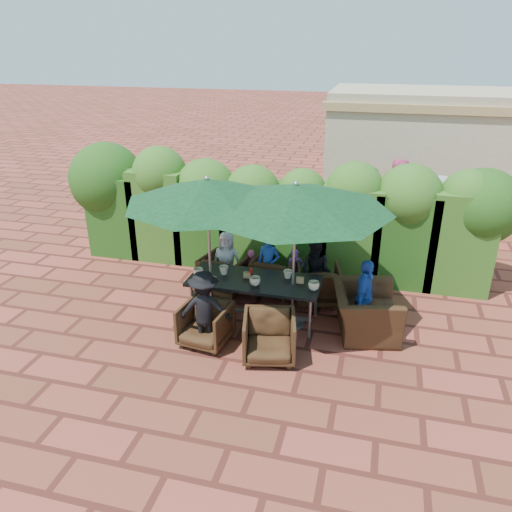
% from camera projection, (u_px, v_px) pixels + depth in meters
% --- Properties ---
extents(ground, '(80.00, 80.00, 0.00)m').
position_uv_depth(ground, '(247.00, 322.00, 8.44)').
color(ground, brown).
rests_on(ground, ground).
extents(dining_table, '(2.18, 0.90, 0.75)m').
position_uv_depth(dining_table, '(255.00, 284.00, 8.27)').
color(dining_table, black).
rests_on(dining_table, ground).
extents(umbrella_left, '(2.66, 2.66, 2.46)m').
position_uv_depth(umbrella_left, '(207.00, 191.00, 7.78)').
color(umbrella_left, gray).
rests_on(umbrella_left, ground).
extents(umbrella_right, '(2.99, 2.99, 2.46)m').
position_uv_depth(umbrella_right, '(296.00, 197.00, 7.49)').
color(umbrella_right, gray).
rests_on(umbrella_right, ground).
extents(chair_far_left, '(0.92, 0.88, 0.80)m').
position_uv_depth(chair_far_left, '(225.00, 272.00, 9.31)').
color(chair_far_left, black).
rests_on(chair_far_left, ground).
extents(chair_far_mid, '(0.83, 0.78, 0.78)m').
position_uv_depth(chair_far_mid, '(274.00, 274.00, 9.27)').
color(chair_far_mid, black).
rests_on(chair_far_mid, ground).
extents(chair_far_right, '(0.88, 0.85, 0.77)m').
position_uv_depth(chair_far_right, '(318.00, 282.00, 8.95)').
color(chair_far_right, black).
rests_on(chair_far_right, ground).
extents(chair_near_left, '(0.79, 0.75, 0.73)m').
position_uv_depth(chair_near_left, '(205.00, 322.00, 7.73)').
color(chair_near_left, black).
rests_on(chair_near_left, ground).
extents(chair_near_right, '(0.90, 0.86, 0.78)m').
position_uv_depth(chair_near_right, '(269.00, 335.00, 7.35)').
color(chair_near_right, black).
rests_on(chair_near_right, ground).
extents(chair_end_right, '(0.97, 1.28, 1.01)m').
position_uv_depth(chair_end_right, '(366.00, 305.00, 7.96)').
color(chair_end_right, black).
rests_on(chair_end_right, ground).
extents(adult_far_left, '(0.57, 0.35, 1.14)m').
position_uv_depth(adult_far_left, '(227.00, 261.00, 9.36)').
color(adult_far_left, silver).
rests_on(adult_far_left, ground).
extents(adult_far_mid, '(0.43, 0.36, 1.18)m').
position_uv_depth(adult_far_mid, '(268.00, 265.00, 9.14)').
color(adult_far_mid, '#204CAE').
rests_on(adult_far_mid, ground).
extents(adult_far_right, '(0.65, 0.51, 1.19)m').
position_uv_depth(adult_far_right, '(316.00, 272.00, 8.85)').
color(adult_far_right, black).
rests_on(adult_far_right, ground).
extents(adult_near_left, '(0.87, 0.55, 1.25)m').
position_uv_depth(adult_near_left, '(204.00, 309.00, 7.58)').
color(adult_near_left, black).
rests_on(adult_near_left, ground).
extents(adult_end_right, '(0.46, 0.78, 1.26)m').
position_uv_depth(adult_end_right, '(364.00, 297.00, 7.94)').
color(adult_end_right, '#204CAE').
rests_on(adult_end_right, ground).
extents(child_left, '(0.30, 0.25, 0.80)m').
position_uv_depth(child_left, '(251.00, 270.00, 9.39)').
color(child_left, '#E14F8C').
rests_on(child_left, ground).
extents(child_right, '(0.38, 0.34, 0.87)m').
position_uv_depth(child_right, '(295.00, 271.00, 9.25)').
color(child_right, '#7D489D').
rests_on(child_right, ground).
extents(pedestrian_a, '(1.71, 1.40, 1.77)m').
position_uv_depth(pedestrian_a, '(367.00, 205.00, 11.50)').
color(pedestrian_a, green).
rests_on(pedestrian_a, ground).
extents(pedestrian_b, '(0.93, 0.57, 1.93)m').
position_uv_depth(pedestrian_b, '(394.00, 200.00, 11.55)').
color(pedestrian_b, '#E14F8C').
rests_on(pedestrian_b, ground).
extents(pedestrian_c, '(1.14, 0.75, 1.64)m').
position_uv_depth(pedestrian_c, '(437.00, 211.00, 11.25)').
color(pedestrian_c, gray).
rests_on(pedestrian_c, ground).
extents(cup_a, '(0.17, 0.17, 0.14)m').
position_uv_depth(cup_a, '(198.00, 272.00, 8.34)').
color(cup_a, beige).
rests_on(cup_a, dining_table).
extents(cup_b, '(0.16, 0.16, 0.15)m').
position_uv_depth(cup_b, '(224.00, 270.00, 8.40)').
color(cup_b, beige).
rests_on(cup_b, dining_table).
extents(cup_c, '(0.18, 0.18, 0.14)m').
position_uv_depth(cup_c, '(255.00, 281.00, 8.02)').
color(cup_c, beige).
rests_on(cup_c, dining_table).
extents(cup_d, '(0.15, 0.15, 0.14)m').
position_uv_depth(cup_d, '(288.00, 274.00, 8.26)').
color(cup_d, beige).
rests_on(cup_d, dining_table).
extents(cup_e, '(0.18, 0.18, 0.14)m').
position_uv_depth(cup_e, '(314.00, 286.00, 7.87)').
color(cup_e, beige).
rests_on(cup_e, dining_table).
extents(ketchup_bottle, '(0.04, 0.04, 0.17)m').
position_uv_depth(ketchup_bottle, '(251.00, 273.00, 8.26)').
color(ketchup_bottle, '#B20C0A').
rests_on(ketchup_bottle, dining_table).
extents(sauce_bottle, '(0.04, 0.04, 0.17)m').
position_uv_depth(sauce_bottle, '(251.00, 272.00, 8.28)').
color(sauce_bottle, '#4C230C').
rests_on(sauce_bottle, dining_table).
extents(serving_tray, '(0.35, 0.25, 0.02)m').
position_uv_depth(serving_tray, '(204.00, 279.00, 8.24)').
color(serving_tray, '#AE7B54').
rests_on(serving_tray, dining_table).
extents(number_block_left, '(0.12, 0.06, 0.10)m').
position_uv_depth(number_block_left, '(247.00, 275.00, 8.28)').
color(number_block_left, tan).
rests_on(number_block_left, dining_table).
extents(number_block_right, '(0.12, 0.06, 0.10)m').
position_uv_depth(number_block_right, '(300.00, 280.00, 8.10)').
color(number_block_right, tan).
rests_on(number_block_right, dining_table).
extents(hedge_wall, '(9.10, 1.60, 2.40)m').
position_uv_depth(hedge_wall, '(270.00, 207.00, 10.02)').
color(hedge_wall, '#173E10').
rests_on(hedge_wall, ground).
extents(building, '(6.20, 3.08, 3.20)m').
position_uv_depth(building, '(444.00, 153.00, 13.20)').
color(building, '#BDAD8D').
rests_on(building, ground).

